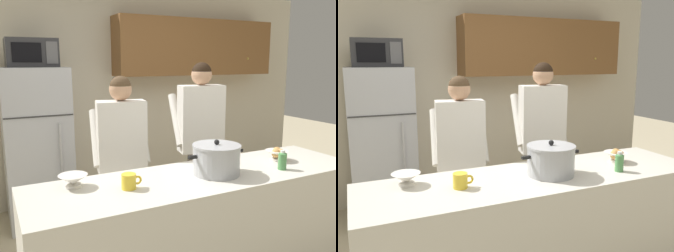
% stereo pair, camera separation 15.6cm
% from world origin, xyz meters
% --- Properties ---
extents(back_wall_unit, '(6.00, 0.48, 2.60)m').
position_xyz_m(back_wall_unit, '(0.26, 2.25, 1.42)').
color(back_wall_unit, beige).
rests_on(back_wall_unit, ground).
extents(kitchen_island, '(2.40, 0.68, 0.92)m').
position_xyz_m(kitchen_island, '(0.00, 0.00, 0.46)').
color(kitchen_island, silver).
rests_on(kitchen_island, ground).
extents(refrigerator, '(0.64, 0.68, 1.63)m').
position_xyz_m(refrigerator, '(-0.86, 1.85, 0.81)').
color(refrigerator, '#B7BABF').
rests_on(refrigerator, ground).
extents(microwave, '(0.48, 0.37, 0.28)m').
position_xyz_m(microwave, '(-0.86, 1.83, 1.77)').
color(microwave, '#2D2D30').
rests_on(microwave, refrigerator).
extents(person_near_pot, '(0.54, 0.47, 1.57)m').
position_xyz_m(person_near_pot, '(-0.32, 0.78, 0.97)').
color(person_near_pot, '#33384C').
rests_on(person_near_pot, ground).
extents(person_by_sink, '(0.57, 0.49, 1.68)m').
position_xyz_m(person_by_sink, '(0.54, 0.91, 1.05)').
color(person_by_sink, '#726656').
rests_on(person_by_sink, ground).
extents(cooking_pot, '(0.44, 0.33, 0.24)m').
position_xyz_m(cooking_pot, '(0.08, -0.02, 1.02)').
color(cooking_pot, '#ADAFB5').
rests_on(cooking_pot, kitchen_island).
extents(coffee_mug, '(0.13, 0.09, 0.10)m').
position_xyz_m(coffee_mug, '(-0.56, -0.02, 0.97)').
color(coffee_mug, yellow).
rests_on(coffee_mug, kitchen_island).
extents(bread_bowl, '(0.18, 0.18, 0.10)m').
position_xyz_m(bread_bowl, '(0.70, 0.04, 0.97)').
color(bread_bowl, white).
rests_on(bread_bowl, kitchen_island).
extents(empty_bowl, '(0.18, 0.18, 0.08)m').
position_xyz_m(empty_bowl, '(-0.86, 0.17, 0.97)').
color(empty_bowl, white).
rests_on(empty_bowl, kitchen_island).
extents(bottle_near_edge, '(0.06, 0.06, 0.14)m').
position_xyz_m(bottle_near_edge, '(0.56, -0.15, 0.99)').
color(bottle_near_edge, '#4C8C4C').
rests_on(bottle_near_edge, kitchen_island).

